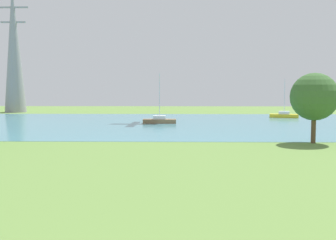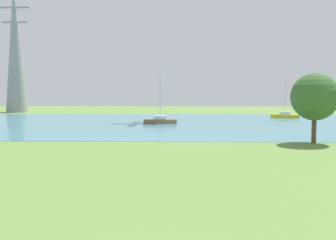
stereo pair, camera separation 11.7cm
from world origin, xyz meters
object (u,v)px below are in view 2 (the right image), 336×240
at_px(electricity_pylon, 15,47).
at_px(sailboat_yellow, 285,115).
at_px(sailboat_brown, 160,120).
at_px(tree_west_near, 315,97).

bearing_deg(electricity_pylon, sailboat_yellow, -15.18).
bearing_deg(sailboat_brown, sailboat_yellow, 28.38).
distance_m(sailboat_yellow, tree_west_near, 32.44).
distance_m(sailboat_brown, electricity_pylon, 42.49).
bearing_deg(tree_west_near, sailboat_yellow, 80.06).
relative_size(sailboat_brown, sailboat_yellow, 1.09).
bearing_deg(tree_west_near, electricity_pylon, 135.53).
xyz_separation_m(sailboat_yellow, electricity_pylon, (-52.34, 14.20, 13.07)).
bearing_deg(sailboat_brown, electricity_pylon, 140.82).
height_order(sailboat_brown, tree_west_near, sailboat_brown).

